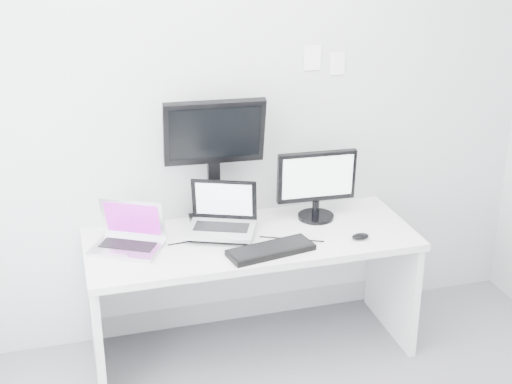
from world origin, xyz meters
TOP-DOWN VIEW (x-y plane):
  - back_wall at (0.00, 1.60)m, footprint 3.60×0.00m
  - desk at (0.00, 1.25)m, footprint 1.80×0.70m
  - macbook at (-0.67, 1.27)m, footprint 0.44×0.40m
  - speaker at (-0.20, 1.51)m, footprint 0.10×0.10m
  - dell_laptop at (-0.16, 1.30)m, footprint 0.44×0.40m
  - rear_monitor at (-0.15, 1.49)m, footprint 0.56×0.23m
  - samsung_monitor at (0.42, 1.39)m, footprint 0.46×0.23m
  - keyboard at (0.05, 1.04)m, footprint 0.48×0.25m
  - mouse at (0.56, 1.06)m, footprint 0.10×0.07m
  - wall_note_0 at (0.45, 1.59)m, footprint 0.10×0.00m
  - wall_note_1 at (0.60, 1.59)m, footprint 0.09×0.00m

SIDE VIEW (x-z plane):
  - desk at x=0.00m, z-range 0.00..0.73m
  - keyboard at x=0.05m, z-range 0.73..0.76m
  - mouse at x=0.56m, z-range 0.73..0.76m
  - speaker at x=-0.20m, z-range 0.73..0.89m
  - macbook at x=-0.67m, z-range 0.73..0.99m
  - dell_laptop at x=-0.16m, z-range 0.73..1.03m
  - samsung_monitor at x=0.42m, z-range 0.73..1.15m
  - rear_monitor at x=-0.15m, z-range 0.73..1.48m
  - back_wall at x=0.00m, z-range -0.45..3.15m
  - wall_note_1 at x=0.60m, z-range 1.52..1.65m
  - wall_note_0 at x=0.45m, z-range 1.55..1.69m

